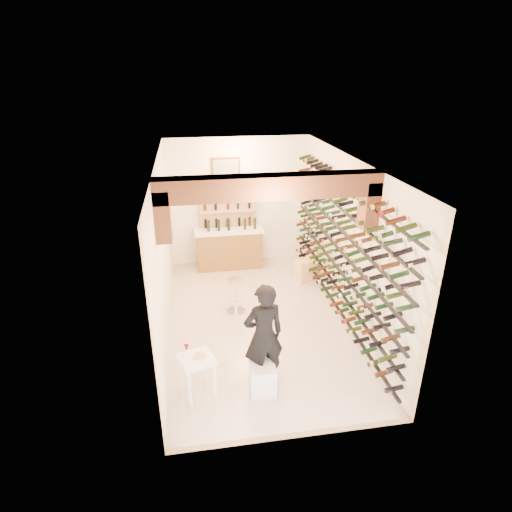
{
  "coord_description": "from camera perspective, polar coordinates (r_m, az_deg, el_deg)",
  "views": [
    {
      "loc": [
        -1.22,
        -7.14,
        4.65
      ],
      "look_at": [
        0.0,
        0.3,
        1.3
      ],
      "focal_mm": 29.59,
      "sensor_mm": 36.0,
      "label": 1
    }
  ],
  "objects": [
    {
      "name": "ground",
      "position": [
        8.61,
        0.33,
        -8.74
      ],
      "size": [
        6.0,
        6.0,
        0.0
      ],
      "primitive_type": "plane",
      "color": "beige",
      "rests_on": "ground"
    },
    {
      "name": "room_shell",
      "position": [
        7.39,
        0.71,
        5.01
      ],
      "size": [
        3.52,
        6.02,
        3.21
      ],
      "color": "white",
      "rests_on": "ground"
    },
    {
      "name": "wine_rack",
      "position": [
        8.25,
        10.89,
        1.44
      ],
      "size": [
        0.32,
        5.7,
        2.56
      ],
      "color": "black",
      "rests_on": "ground"
    },
    {
      "name": "back_counter",
      "position": [
        10.66,
        -3.64,
        1.18
      ],
      "size": [
        1.7,
        0.62,
        1.29
      ],
      "color": "olive",
      "rests_on": "ground"
    },
    {
      "name": "back_shelving",
      "position": [
        10.65,
        -3.86,
        4.83
      ],
      "size": [
        1.4,
        0.31,
        2.73
      ],
      "color": "tan",
      "rests_on": "ground"
    },
    {
      "name": "tasting_table",
      "position": [
        6.6,
        -7.97,
        -14.37
      ],
      "size": [
        0.62,
        0.62,
        0.86
      ],
      "rotation": [
        0.0,
        0.0,
        0.31
      ],
      "color": "white",
      "rests_on": "ground"
    },
    {
      "name": "white_stool",
      "position": [
        6.82,
        0.9,
        -16.31
      ],
      "size": [
        0.4,
        0.4,
        0.49
      ],
      "primitive_type": "cube",
      "rotation": [
        0.0,
        0.0,
        -0.03
      ],
      "color": "white",
      "rests_on": "ground"
    },
    {
      "name": "person",
      "position": [
        6.61,
        1.03,
        -10.73
      ],
      "size": [
        0.72,
        0.54,
        1.78
      ],
      "primitive_type": "imported",
      "rotation": [
        0.0,
        0.0,
        3.32
      ],
      "color": "black",
      "rests_on": "ground"
    },
    {
      "name": "chrome_barstool",
      "position": [
        8.7,
        -2.72,
        -5.1
      ],
      "size": [
        0.38,
        0.38,
        0.74
      ],
      "rotation": [
        0.0,
        0.0,
        0.43
      ],
      "color": "silver",
      "rests_on": "ground"
    },
    {
      "name": "crate_lower",
      "position": [
        10.16,
        6.64,
        -2.61
      ],
      "size": [
        0.52,
        0.44,
        0.26
      ],
      "primitive_type": "cube",
      "rotation": [
        0.0,
        0.0,
        0.37
      ],
      "color": "#E3BC7D",
      "rests_on": "ground"
    },
    {
      "name": "crate_upper",
      "position": [
        10.05,
        6.72,
        -1.26
      ],
      "size": [
        0.54,
        0.45,
        0.27
      ],
      "primitive_type": "cube",
      "rotation": [
        0.0,
        0.0,
        0.33
      ],
      "color": "#E3BC7D",
      "rests_on": "crate_lower"
    }
  ]
}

